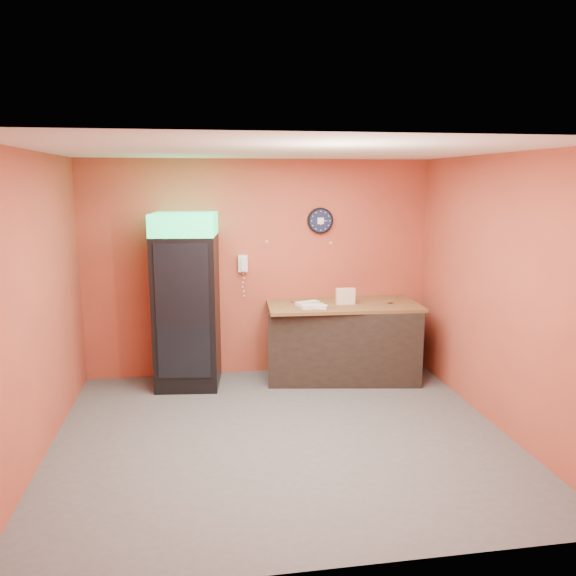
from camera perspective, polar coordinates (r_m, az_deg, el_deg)
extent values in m
plane|color=#47474C|center=(5.84, -0.63, -14.78)|extent=(4.50, 4.50, 0.00)
cube|color=#B74B33|center=(7.34, -2.93, 2.01)|extent=(4.50, 0.02, 2.80)
cube|color=#B74B33|center=(5.53, -24.39, -1.88)|extent=(0.02, 4.00, 2.80)
cube|color=#B74B33|center=(6.12, 20.66, -0.45)|extent=(0.02, 4.00, 2.80)
cube|color=white|center=(5.27, -0.69, 13.83)|extent=(4.50, 4.00, 0.02)
cube|color=black|center=(7.04, -10.20, -2.35)|extent=(0.83, 0.83, 1.88)
cube|color=#19D567|center=(6.88, -10.50, 6.39)|extent=(0.83, 0.83, 0.27)
cube|color=black|center=(6.66, -9.92, -2.40)|extent=(0.62, 0.09, 1.61)
cube|color=black|center=(7.32, 5.55, -5.50)|extent=(2.00, 1.12, 0.95)
cylinder|color=black|center=(7.37, 3.29, 6.85)|extent=(0.34, 0.05, 0.34)
cylinder|color=#0F1433|center=(7.34, 3.33, 6.83)|extent=(0.29, 0.01, 0.29)
cube|color=white|center=(7.34, 3.35, 6.83)|extent=(0.08, 0.00, 0.08)
cube|color=white|center=(7.26, -4.62, 2.50)|extent=(0.12, 0.07, 0.22)
cube|color=white|center=(7.21, -4.59, 2.44)|extent=(0.05, 0.04, 0.18)
cube|color=brown|center=(7.19, 5.62, -1.72)|extent=(1.97, 1.01, 0.04)
cube|color=beige|center=(7.15, 5.84, -1.43)|extent=(0.24, 0.09, 0.05)
cube|color=beige|center=(7.14, 5.85, -1.03)|extent=(0.24, 0.09, 0.05)
cube|color=beige|center=(7.13, 5.86, -0.63)|extent=(0.24, 0.09, 0.05)
cube|color=beige|center=(7.12, 5.87, -0.23)|extent=(0.24, 0.09, 0.05)
cube|color=silver|center=(6.90, 2.51, -1.87)|extent=(0.32, 0.17, 0.04)
cube|color=silver|center=(6.90, 2.85, -1.89)|extent=(0.30, 0.22, 0.04)
cube|color=silver|center=(7.07, 1.98, -1.55)|extent=(0.32, 0.22, 0.04)
cylinder|color=silver|center=(7.20, 6.44, -1.31)|extent=(0.06, 0.06, 0.06)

